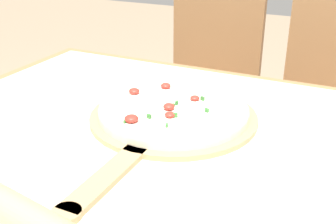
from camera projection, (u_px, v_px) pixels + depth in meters
dining_table at (165, 186)px, 0.91m from camera, size 1.28×1.03×0.72m
towel_cloth at (165, 146)px, 0.86m from camera, size 1.20×0.95×0.00m
pizza_peel at (169, 121)px, 0.96m from camera, size 0.39×0.61×0.01m
pizza at (173, 109)px, 0.97m from camera, size 0.35×0.35×0.03m
chair_left at (208, 86)px, 1.74m from camera, size 0.40×0.40×0.90m
chair_right at (331, 106)px, 1.55m from camera, size 0.43×0.43×0.90m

